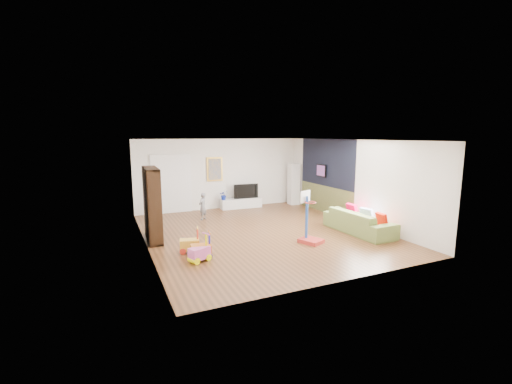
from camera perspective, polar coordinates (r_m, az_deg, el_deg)
name	(u,v)px	position (r m, az deg, el deg)	size (l,w,h in m)	color
floor	(262,232)	(10.17, 0.93, -6.74)	(6.50, 7.50, 0.00)	brown
ceiling	(262,140)	(9.77, 0.97, 8.65)	(6.50, 7.50, 0.00)	white
wall_back	(221,174)	(13.34, -5.91, 3.01)	(6.50, 0.00, 2.70)	silver
wall_front	(345,214)	(6.74, 14.65, -3.63)	(6.50, 0.00, 2.70)	silver
wall_left	(144,195)	(9.01, -18.11, -0.52)	(0.00, 7.50, 2.70)	silver
wall_right	(351,181)	(11.63, 15.62, 1.76)	(0.00, 7.50, 2.70)	white
navy_accent	(326,163)	(12.67, 11.62, 4.80)	(0.01, 3.20, 1.70)	black
olive_wainscot	(325,199)	(12.84, 11.42, -1.22)	(0.01, 3.20, 1.00)	brown
doorway	(172,185)	(12.88, -13.88, 1.20)	(1.45, 0.06, 2.10)	white
painting_back	(215,169)	(13.21, -6.90, 3.80)	(0.62, 0.06, 0.92)	gold
artwork_right	(321,171)	(12.82, 10.81, 3.53)	(0.04, 0.56, 0.46)	#7F3F8C
media_console	(241,203)	(13.49, -2.49, -1.87)	(1.63, 0.41, 0.38)	silver
tall_cabinet	(294,184)	(14.19, 6.31, 1.34)	(0.39, 0.39, 1.69)	silver
bookshelf	(152,204)	(9.66, -16.91, -1.98)	(0.36, 1.36, 1.99)	black
sofa	(359,222)	(10.53, 16.76, -4.74)	(2.26, 0.88, 0.66)	olive
basketball_hoop	(312,217)	(9.16, 9.26, -4.19)	(0.48, 0.58, 1.39)	#B6322B
ride_on_yellow	(189,240)	(8.56, -11.03, -7.91)	(0.46, 0.29, 0.62)	gold
ride_on_orange	(201,246)	(8.12, -9.17, -8.80)	(0.47, 0.29, 0.62)	#CA6418
ride_on_pink	(199,248)	(7.94, -9.43, -9.24)	(0.46, 0.29, 0.62)	#D157A4
child	(203,206)	(11.70, -8.88, -2.37)	(0.34, 0.22, 0.92)	slate
tv	(245,191)	(13.51, -1.81, 0.20)	(0.99, 0.13, 0.57)	black
vase_plant	(224,195)	(13.19, -5.39, -0.49)	(0.34, 0.29, 0.37)	#102597
pillow_left	(382,220)	(10.15, 20.21, -4.33)	(0.10, 0.37, 0.37)	#B31202
pillow_center	(367,215)	(10.62, 17.96, -3.62)	(0.11, 0.40, 0.40)	white
pillow_right	(352,210)	(11.11, 15.72, -2.95)	(0.11, 0.40, 0.40)	#C70036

